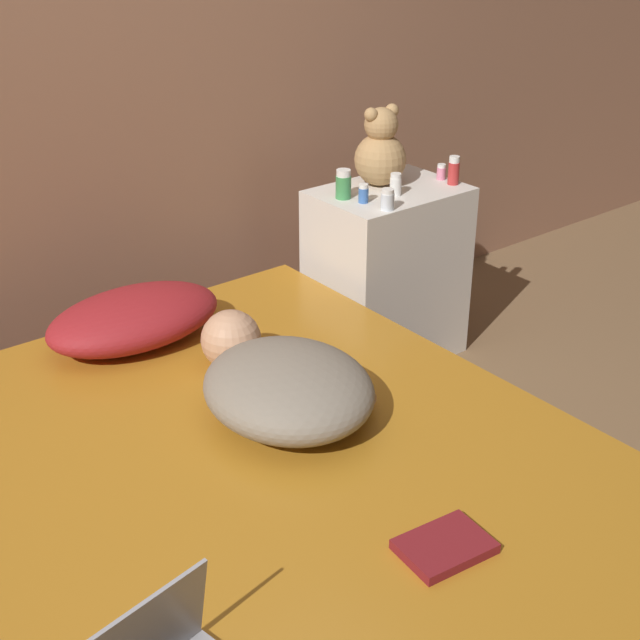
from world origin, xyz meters
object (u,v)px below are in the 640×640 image
Objects in this scene: bottle_green at (343,184)px; bottle_pink at (441,172)px; person_lying at (282,382)px; bottle_clear at (388,200)px; book at (445,546)px; bottle_white at (396,185)px; bottle_red at (454,171)px; bottle_blue at (363,194)px; teddy_bear at (380,151)px; pillow at (134,318)px.

bottle_green reaches higher than bottle_pink.
bottle_clear is (0.80, 0.47, 0.21)m from person_lying.
book is at bearing -89.16° from person_lying.
person_lying is at bearing -148.33° from bottle_white.
bottle_white is at bearing 37.21° from person_lying.
bottle_red is 0.40m from bottle_blue.
teddy_bear is 0.27m from bottle_pink.
teddy_bear is at bearing 4.55° from pillow.
bottle_pink is at bearing 2.80° from bottle_blue.
bottle_white reaches higher than book.
bottle_red is 0.51× the size of book.
bottle_red is 1.58× the size of bottle_blue.
pillow is 1.33m from bottle_pink.
bottle_white reaches higher than bottle_clear.
pillow reaches higher than book.
bottle_clear is 0.19m from bottle_green.
bottle_green is (-0.04, 0.19, 0.01)m from bottle_clear.
person_lying is 0.68m from book.
person_lying is 1.03m from bottle_green.
bottle_pink is (0.26, 0.03, -0.01)m from bottle_white.
teddy_bear is 2.77× the size of bottle_red.
bottle_green reaches higher than bottle_clear.
person_lying is at bearing -144.06° from teddy_bear.
book is at bearing -128.21° from bottle_white.
bottle_clear is at bearing -8.41° from pillow.
teddy_bear is 3.98× the size of bottle_clear.
bottle_pink is 0.07m from bottle_red.
bottle_pink is (1.18, 0.60, 0.21)m from person_lying.
bottle_blue reaches higher than person_lying.
teddy_bear reaches higher than book.
teddy_bear reaches higher than bottle_pink.
bottle_white reaches higher than pillow.
bottle_clear is at bearing -171.40° from bottle_red.
bottle_white is (1.05, -0.04, 0.23)m from pillow.
book is (-0.81, -1.33, -0.31)m from bottle_green.
pillow is at bearing -175.45° from teddy_bear.
pillow is 1.13m from teddy_bear.
bottle_blue is at bearing 42.15° from person_lying.
bottle_blue is at bearing -71.90° from bottle_green.
bottle_white is at bearing 51.79° from book.
bottle_clear is (0.92, -0.14, 0.23)m from pillow.
book is at bearing -126.64° from bottle_clear.
book is at bearing -134.27° from bottle_pink.
bottle_white is 0.77× the size of bottle_green.
pillow is 5.35× the size of bottle_green.
teddy_bear is 2.82× the size of bottle_green.
bottle_blue is at bearing 56.32° from book.
bottle_red is (0.25, -0.04, 0.01)m from bottle_white.
person_lying is 1.22m from teddy_bear.
bottle_white reaches higher than bottle_blue.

